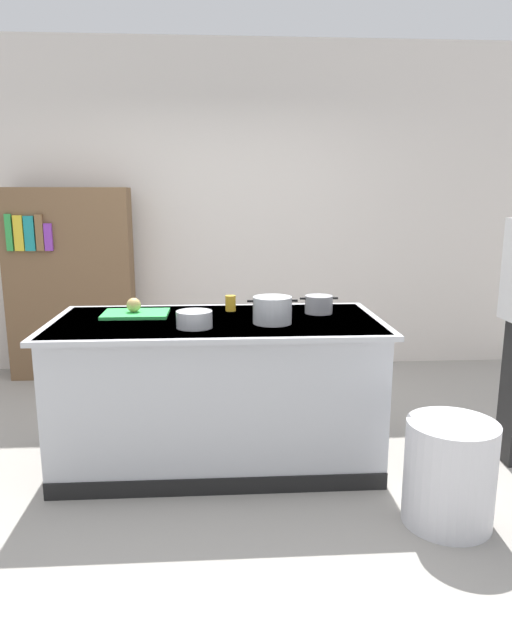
{
  "coord_description": "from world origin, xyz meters",
  "views": [
    {
      "loc": [
        0.02,
        -3.33,
        1.62
      ],
      "look_at": [
        0.25,
        0.2,
        0.85
      ],
      "focal_mm": 31.8,
      "sensor_mm": 36.0,
      "label": 1
    }
  ],
  "objects_px": {
    "stock_pot": "(272,310)",
    "bookshelf": "(71,284)",
    "juice_cup": "(231,303)",
    "onion": "(134,305)",
    "sauce_pan": "(319,304)",
    "trash_bin": "(449,473)",
    "mixing_bowl": "(194,319)"
  },
  "relations": [
    {
      "from": "stock_pot",
      "to": "bookshelf",
      "type": "relative_size",
      "value": 0.17
    },
    {
      "from": "sauce_pan",
      "to": "mixing_bowl",
      "type": "distance_m",
      "value": 0.85
    },
    {
      "from": "juice_cup",
      "to": "onion",
      "type": "bearing_deg",
      "value": -170.93
    },
    {
      "from": "mixing_bowl",
      "to": "bookshelf",
      "type": "xyz_separation_m",
      "value": [
        -1.19,
        2.0,
        -0.09
      ]
    },
    {
      "from": "juice_cup",
      "to": "trash_bin",
      "type": "height_order",
      "value": "juice_cup"
    },
    {
      "from": "mixing_bowl",
      "to": "stock_pot",
      "type": "bearing_deg",
      "value": 10.26
    },
    {
      "from": "juice_cup",
      "to": "sauce_pan",
      "type": "bearing_deg",
      "value": -11.13
    },
    {
      "from": "juice_cup",
      "to": "trash_bin",
      "type": "distance_m",
      "value": 1.65
    },
    {
      "from": "mixing_bowl",
      "to": "bookshelf",
      "type": "height_order",
      "value": "bookshelf"
    },
    {
      "from": "sauce_pan",
      "to": "trash_bin",
      "type": "relative_size",
      "value": 0.45
    },
    {
      "from": "mixing_bowl",
      "to": "bookshelf",
      "type": "bearing_deg",
      "value": 120.76
    },
    {
      "from": "onion",
      "to": "trash_bin",
      "type": "distance_m",
      "value": 2.05
    },
    {
      "from": "sauce_pan",
      "to": "trash_bin",
      "type": "xyz_separation_m",
      "value": [
        0.51,
        -0.94,
        -0.69
      ]
    },
    {
      "from": "onion",
      "to": "trash_bin",
      "type": "xyz_separation_m",
      "value": [
        1.67,
        -0.95,
        -0.7
      ]
    },
    {
      "from": "bookshelf",
      "to": "juice_cup",
      "type": "bearing_deg",
      "value": -47.62
    },
    {
      "from": "mixing_bowl",
      "to": "bookshelf",
      "type": "relative_size",
      "value": 0.12
    },
    {
      "from": "mixing_bowl",
      "to": "trash_bin",
      "type": "bearing_deg",
      "value": -24.59
    },
    {
      "from": "mixing_bowl",
      "to": "trash_bin",
      "type": "height_order",
      "value": "mixing_bowl"
    },
    {
      "from": "onion",
      "to": "mixing_bowl",
      "type": "height_order",
      "value": "onion"
    },
    {
      "from": "stock_pot",
      "to": "juice_cup",
      "type": "bearing_deg",
      "value": 121.59
    },
    {
      "from": "trash_bin",
      "to": "mixing_bowl",
      "type": "bearing_deg",
      "value": 155.41
    },
    {
      "from": "onion",
      "to": "bookshelf",
      "type": "height_order",
      "value": "bookshelf"
    },
    {
      "from": "stock_pot",
      "to": "bookshelf",
      "type": "bearing_deg",
      "value": 130.48
    },
    {
      "from": "onion",
      "to": "trash_bin",
      "type": "bearing_deg",
      "value": -29.72
    },
    {
      "from": "onion",
      "to": "juice_cup",
      "type": "bearing_deg",
      "value": 9.07
    },
    {
      "from": "stock_pot",
      "to": "mixing_bowl",
      "type": "xyz_separation_m",
      "value": [
        -0.45,
        -0.08,
        -0.03
      ]
    },
    {
      "from": "onion",
      "to": "bookshelf",
      "type": "xyz_separation_m",
      "value": [
        -0.8,
        1.64,
        -0.11
      ]
    },
    {
      "from": "stock_pot",
      "to": "onion",
      "type": "bearing_deg",
      "value": 161.13
    },
    {
      "from": "stock_pot",
      "to": "trash_bin",
      "type": "relative_size",
      "value": 0.54
    },
    {
      "from": "trash_bin",
      "to": "bookshelf",
      "type": "bearing_deg",
      "value": 133.69
    },
    {
      "from": "stock_pot",
      "to": "trash_bin",
      "type": "height_order",
      "value": "stock_pot"
    },
    {
      "from": "onion",
      "to": "sauce_pan",
      "type": "height_order",
      "value": "sauce_pan"
    }
  ]
}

